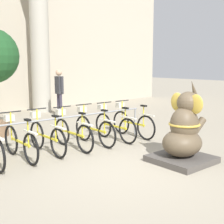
{
  "coord_description": "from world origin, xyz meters",
  "views": [
    {
      "loc": [
        -3.91,
        -4.33,
        2.01
      ],
      "look_at": [
        0.26,
        0.65,
        1.0
      ],
      "focal_mm": 50.0,
      "sensor_mm": 36.0,
      "label": 1
    }
  ],
  "objects": [
    {
      "name": "elephant_statue",
      "position": [
        1.22,
        -0.5,
        0.58
      ],
      "size": [
        1.12,
        1.12,
        1.71
      ],
      "color": "#4C4742",
      "rests_on": "ground_plane"
    },
    {
      "name": "bike_rack",
      "position": [
        -0.65,
        1.95,
        0.64
      ],
      "size": [
        5.82,
        0.05,
        0.77
      ],
      "color": "gray",
      "rests_on": "ground_plane"
    },
    {
      "name": "bicycle_5",
      "position": [
        0.0,
        1.82,
        0.4
      ],
      "size": [
        0.48,
        1.66,
        0.98
      ],
      "color": "black",
      "rests_on": "ground_plane"
    },
    {
      "name": "bicycle_6",
      "position": [
        0.65,
        1.84,
        0.4
      ],
      "size": [
        0.48,
        1.66,
        0.98
      ],
      "color": "black",
      "rests_on": "ground_plane"
    },
    {
      "name": "bicycle_4",
      "position": [
        -0.65,
        1.87,
        0.4
      ],
      "size": [
        0.48,
        1.66,
        0.98
      ],
      "color": "black",
      "rests_on": "ground_plane"
    },
    {
      "name": "bicycle_8",
      "position": [
        1.96,
        1.81,
        0.4
      ],
      "size": [
        0.48,
        1.66,
        0.98
      ],
      "color": "black",
      "rests_on": "ground_plane"
    },
    {
      "name": "bicycle_3",
      "position": [
        -1.3,
        1.82,
        0.4
      ],
      "size": [
        0.48,
        1.66,
        0.98
      ],
      "color": "black",
      "rests_on": "ground_plane"
    },
    {
      "name": "column_right",
      "position": [
        2.21,
        7.6,
        2.62
      ],
      "size": [
        0.97,
        0.97,
        5.16
      ],
      "color": "#ADA899",
      "rests_on": "ground_plane"
    },
    {
      "name": "person_pedestrian",
      "position": [
        2.11,
        5.95,
        1.09
      ],
      "size": [
        0.24,
        0.47,
        1.8
      ],
      "color": "#383342",
      "rests_on": "ground_plane"
    },
    {
      "name": "ground_plane",
      "position": [
        0.0,
        0.0,
        0.0
      ],
      "size": [
        60.0,
        60.0,
        0.0
      ],
      "primitive_type": "plane",
      "color": "#9E937F"
    },
    {
      "name": "bicycle_7",
      "position": [
        1.31,
        1.81,
        0.4
      ],
      "size": [
        0.48,
        1.66,
        0.98
      ],
      "color": "black",
      "rests_on": "ground_plane"
    }
  ]
}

